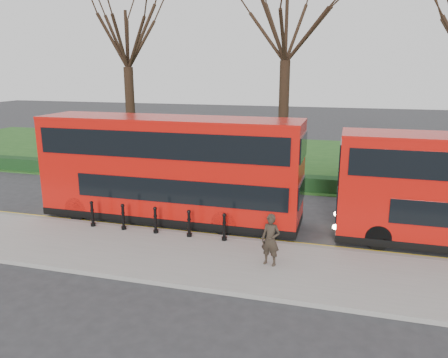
% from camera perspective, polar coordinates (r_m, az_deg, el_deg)
% --- Properties ---
extents(ground, '(120.00, 120.00, 0.00)m').
position_cam_1_polar(ground, '(18.02, -3.63, -6.33)').
color(ground, '#28282B').
rests_on(ground, ground).
extents(pavement, '(60.00, 4.00, 0.15)m').
position_cam_1_polar(pavement, '(15.41, -7.39, -9.81)').
color(pavement, gray).
rests_on(pavement, ground).
extents(kerb, '(60.00, 0.25, 0.16)m').
position_cam_1_polar(kerb, '(17.11, -4.75, -7.22)').
color(kerb, slate).
rests_on(kerb, ground).
extents(grass_verge, '(60.00, 18.00, 0.06)m').
position_cam_1_polar(grass_verge, '(32.03, 5.30, 2.85)').
color(grass_verge, '#1A4517').
rests_on(grass_verge, ground).
extents(hedge, '(60.00, 0.90, 0.80)m').
position_cam_1_polar(hedge, '(24.13, 1.71, 0.02)').
color(hedge, black).
rests_on(hedge, ground).
extents(yellow_line_outer, '(60.00, 0.10, 0.01)m').
position_cam_1_polar(yellow_line_outer, '(17.40, -4.40, -7.09)').
color(yellow_line_outer, yellow).
rests_on(yellow_line_outer, ground).
extents(yellow_line_inner, '(60.00, 0.10, 0.01)m').
position_cam_1_polar(yellow_line_inner, '(17.58, -4.17, -6.86)').
color(yellow_line_inner, yellow).
rests_on(yellow_line_inner, ground).
extents(tree_left, '(7.47, 7.47, 11.67)m').
position_cam_1_polar(tree_left, '(29.36, -12.64, 18.14)').
color(tree_left, black).
rests_on(tree_left, ground).
extents(tree_mid, '(7.88, 7.88, 12.32)m').
position_cam_1_polar(tree_mid, '(26.28, 8.18, 19.87)').
color(tree_mid, black).
rests_on(tree_mid, ground).
extents(bollard_row, '(5.65, 0.15, 1.00)m').
position_cam_1_polar(bollard_row, '(17.05, -8.94, -5.38)').
color(bollard_row, black).
rests_on(bollard_row, pavement).
extents(bus_lead, '(11.02, 2.53, 4.38)m').
position_cam_1_polar(bus_lead, '(18.43, -7.12, 1.23)').
color(bus_lead, '#B00F09').
rests_on(bus_lead, ground).
extents(pedestrian, '(0.70, 0.54, 1.70)m').
position_cam_1_polar(pedestrian, '(14.17, 6.11, -7.91)').
color(pedestrian, '#2D241C').
rests_on(pedestrian, pavement).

